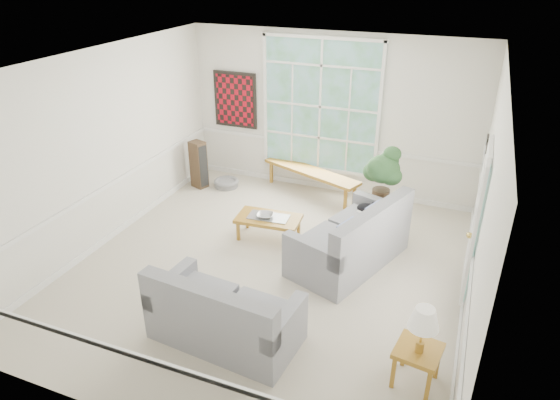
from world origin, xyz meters
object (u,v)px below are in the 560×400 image
object	(u,v)px
end_table	(374,215)
side_table	(416,365)
coffee_table	(269,227)
loveseat_front	(225,306)
loveseat_right	(349,232)

from	to	relation	value
end_table	side_table	bearing A→B (deg)	-70.38
coffee_table	loveseat_front	bearing A→B (deg)	-83.98
loveseat_front	end_table	distance (m)	3.51
loveseat_front	side_table	xyz separation A→B (m)	(2.22, 0.13, -0.23)
loveseat_right	side_table	size ratio (longest dim) A/B	4.02
end_table	side_table	world-z (taller)	end_table
loveseat_right	coffee_table	size ratio (longest dim) A/B	1.85
coffee_table	end_table	size ratio (longest dim) A/B	2.15
loveseat_right	end_table	size ratio (longest dim) A/B	3.99
coffee_table	side_table	xyz separation A→B (m)	(2.67, -2.24, 0.05)
loveseat_front	side_table	distance (m)	2.23
loveseat_right	coffee_table	world-z (taller)	loveseat_right
loveseat_front	loveseat_right	bearing A→B (deg)	71.89
coffee_table	end_table	distance (m)	1.80
coffee_table	side_table	bearing A→B (deg)	-44.82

